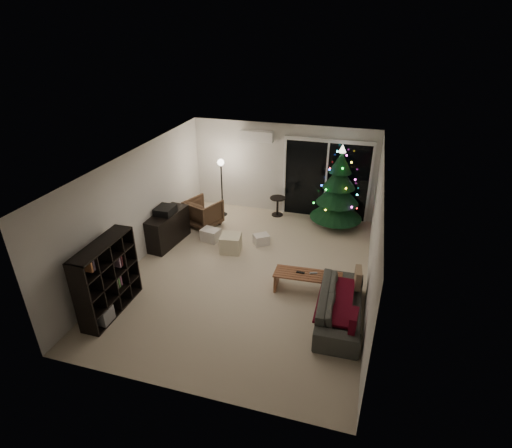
# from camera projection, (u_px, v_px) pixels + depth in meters

# --- Properties ---
(room) EXTENTS (6.50, 7.51, 2.60)m
(room) POSITION_uv_depth(u_px,v_px,m) (285.00, 205.00, 9.36)
(room) COLOR beige
(room) RESTS_ON ground
(bookshelf) EXTENTS (0.40, 1.45, 1.44)m
(bookshelf) POSITION_uv_depth(u_px,v_px,m) (99.00, 277.00, 7.27)
(bookshelf) COLOR black
(bookshelf) RESTS_ON floor
(media_cabinet) EXTENTS (0.63, 1.33, 0.80)m
(media_cabinet) POSITION_uv_depth(u_px,v_px,m) (167.00, 228.00, 9.63)
(media_cabinet) COLOR black
(media_cabinet) RESTS_ON floor
(stereo) EXTENTS (0.40, 0.48, 0.17)m
(stereo) POSITION_uv_depth(u_px,v_px,m) (165.00, 210.00, 9.41)
(stereo) COLOR black
(stereo) RESTS_ON media_cabinet
(armchair) EXTENTS (1.02, 1.03, 0.73)m
(armchair) POSITION_uv_depth(u_px,v_px,m) (204.00, 213.00, 10.48)
(armchair) COLOR #3D2821
(armchair) RESTS_ON floor
(ottoman) EXTENTS (0.53, 0.53, 0.42)m
(ottoman) POSITION_uv_depth(u_px,v_px,m) (231.00, 243.00, 9.37)
(ottoman) COLOR beige
(ottoman) RESTS_ON floor
(cardboard_box_a) EXTENTS (0.48, 0.40, 0.31)m
(cardboard_box_a) POSITION_uv_depth(u_px,v_px,m) (211.00, 235.00, 9.85)
(cardboard_box_a) COLOR beige
(cardboard_box_a) RESTS_ON floor
(cardboard_box_b) EXTENTS (0.45, 0.43, 0.25)m
(cardboard_box_b) POSITION_uv_depth(u_px,v_px,m) (261.00, 239.00, 9.70)
(cardboard_box_b) COLOR beige
(cardboard_box_b) RESTS_ON floor
(side_table) EXTENTS (0.48, 0.48, 0.53)m
(side_table) POSITION_uv_depth(u_px,v_px,m) (277.00, 206.00, 11.08)
(side_table) COLOR black
(side_table) RESTS_ON floor
(floor_lamp) EXTENTS (0.25, 0.25, 1.55)m
(floor_lamp) POSITION_uv_depth(u_px,v_px,m) (222.00, 189.00, 10.87)
(floor_lamp) COLOR black
(floor_lamp) RESTS_ON floor
(sofa) EXTENTS (0.82, 1.98, 0.57)m
(sofa) POSITION_uv_depth(u_px,v_px,m) (340.00, 306.00, 7.20)
(sofa) COLOR #565752
(sofa) RESTS_ON floor
(sofa_throw) EXTENTS (0.61, 1.41, 0.05)m
(sofa_throw) POSITION_uv_depth(u_px,v_px,m) (335.00, 300.00, 7.16)
(sofa_throw) COLOR maroon
(sofa_throw) RESTS_ON sofa
(cushion_a) EXTENTS (0.15, 0.38, 0.38)m
(cushion_a) POSITION_uv_depth(u_px,v_px,m) (358.00, 278.00, 7.58)
(cushion_a) COLOR #957C5E
(cushion_a) RESTS_ON sofa
(cushion_b) EXTENTS (0.14, 0.38, 0.38)m
(cushion_b) POSITION_uv_depth(u_px,v_px,m) (353.00, 322.00, 6.47)
(cushion_b) COLOR maroon
(cushion_b) RESTS_ON sofa
(coffee_table) EXTENTS (1.35, 0.53, 0.42)m
(coffee_table) POSITION_uv_depth(u_px,v_px,m) (307.00, 283.00, 7.96)
(coffee_table) COLOR brown
(coffee_table) RESTS_ON floor
(remote_a) EXTENTS (0.17, 0.05, 0.02)m
(remote_a) POSITION_uv_depth(u_px,v_px,m) (300.00, 272.00, 7.90)
(remote_a) COLOR black
(remote_a) RESTS_ON coffee_table
(remote_b) EXTENTS (0.16, 0.09, 0.02)m
(remote_b) POSITION_uv_depth(u_px,v_px,m) (313.00, 273.00, 7.88)
(remote_b) COLOR slate
(remote_b) RESTS_ON coffee_table
(christmas_tree) EXTENTS (1.56, 1.56, 2.19)m
(christmas_tree) POSITION_uv_depth(u_px,v_px,m) (339.00, 187.00, 10.13)
(christmas_tree) COLOR #123D22
(christmas_tree) RESTS_ON floor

